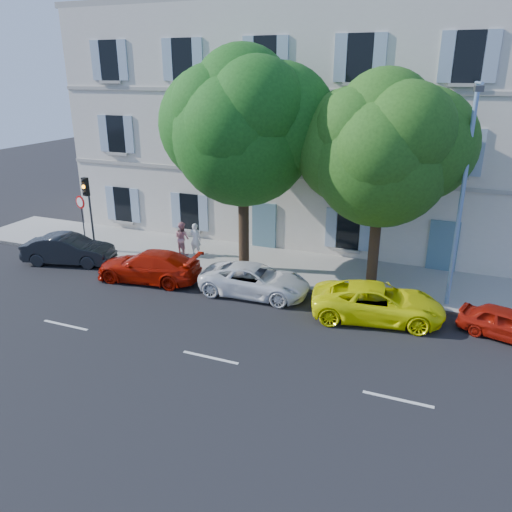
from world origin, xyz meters
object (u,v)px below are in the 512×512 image
at_px(pedestrian_b, 182,238).
at_px(traffic_light, 88,199).
at_px(car_dark_sedan, 69,249).
at_px(pedestrian_a, 195,239).
at_px(car_yellow_supercar, 378,302).
at_px(car_red_hatchback, 507,324).
at_px(tree_right, 382,158).
at_px(road_sign, 81,211).
at_px(street_lamp, 464,187).
at_px(car_red_coupe, 149,266).
at_px(car_white_coupe, 255,280).
at_px(tree_left, 243,135).

bearing_deg(pedestrian_b, traffic_light, 38.66).
bearing_deg(car_dark_sedan, pedestrian_a, -75.42).
distance_m(car_dark_sedan, traffic_light, 2.68).
bearing_deg(car_dark_sedan, car_yellow_supercar, -106.18).
height_order(car_yellow_supercar, pedestrian_a, pedestrian_a).
height_order(car_red_hatchback, pedestrian_a, pedestrian_a).
bearing_deg(pedestrian_a, tree_right, 176.61).
xyz_separation_m(road_sign, pedestrian_b, (5.01, 1.30, -1.22)).
bearing_deg(street_lamp, car_red_coupe, -171.20).
bearing_deg(tree_right, pedestrian_a, 175.97).
distance_m(tree_right, street_lamp, 3.31).
bearing_deg(car_yellow_supercar, car_red_coupe, 80.32).
distance_m(car_red_hatchback, road_sign, 19.86).
height_order(traffic_light, pedestrian_a, traffic_light).
height_order(car_yellow_supercar, street_lamp, street_lamp).
xyz_separation_m(car_white_coupe, tree_left, (-1.45, 2.22, 5.65)).
xyz_separation_m(tree_right, pedestrian_b, (-9.55, 0.49, -4.67)).
xyz_separation_m(car_red_coupe, pedestrian_b, (-0.15, 3.27, 0.30)).
distance_m(car_dark_sedan, car_red_hatchback, 19.37).
height_order(traffic_light, pedestrian_b, traffic_light).
distance_m(car_white_coupe, tree_right, 7.11).
relative_size(car_white_coupe, car_red_hatchback, 1.42).
bearing_deg(tree_left, car_white_coupe, -56.94).
relative_size(road_sign, street_lamp, 0.34).
bearing_deg(car_red_hatchback, tree_left, 93.70).
bearing_deg(pedestrian_b, street_lamp, -164.72).
distance_m(car_white_coupe, street_lamp, 8.82).
bearing_deg(car_yellow_supercar, traffic_light, 72.98).
xyz_separation_m(car_white_coupe, traffic_light, (-9.56, 1.50, 2.28)).
bearing_deg(pedestrian_b, tree_right, -161.69).
bearing_deg(car_red_coupe, car_dark_sedan, -100.84).
height_order(car_white_coupe, pedestrian_a, pedestrian_a).
xyz_separation_m(car_white_coupe, street_lamp, (7.56, 1.56, 4.26)).
distance_m(tree_left, pedestrian_a, 6.15).
height_order(car_yellow_supercar, road_sign, road_sign).
height_order(car_yellow_supercar, car_red_hatchback, car_yellow_supercar).
xyz_separation_m(car_red_hatchback, street_lamp, (-2.03, 1.70, 4.35)).
height_order(car_red_coupe, road_sign, road_sign).
distance_m(car_dark_sedan, pedestrian_a, 6.15).
height_order(street_lamp, pedestrian_b, street_lamp).
relative_size(car_white_coupe, tree_right, 0.54).
bearing_deg(pedestrian_a, tree_left, 165.58).
bearing_deg(car_white_coupe, tree_left, 30.19).
relative_size(car_dark_sedan, street_lamp, 0.52).
bearing_deg(car_white_coupe, traffic_light, 78.21).
bearing_deg(pedestrian_b, car_red_coupe, 113.94).
bearing_deg(road_sign, street_lamp, -0.10).
xyz_separation_m(car_red_coupe, car_white_coupe, (4.96, 0.38, -0.05)).
height_order(pedestrian_a, pedestrian_b, pedestrian_b).
xyz_separation_m(tree_left, street_lamp, (9.00, -0.66, -1.39)).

